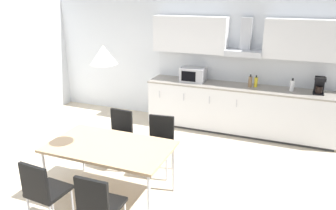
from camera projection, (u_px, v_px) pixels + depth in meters
The scene contains 16 objects.
ground_plane at pixel (130, 183), 4.73m from camera, with size 9.39×8.29×0.02m, color beige.
wall_back at pixel (191, 58), 6.78m from camera, with size 7.51×0.10×2.63m, color silver.
kitchen_counter at pixel (239, 109), 6.35m from camera, with size 3.60×0.66×0.92m.
backsplash_tile at pixel (244, 69), 6.38m from camera, with size 3.58×0.02×0.53m, color silver.
upper_wall_cabinets at pixel (245, 37), 6.03m from camera, with size 3.58×0.40×0.69m.
microwave at pixel (193, 75), 6.48m from camera, with size 0.48×0.35×0.28m.
coffee_maker at pixel (319, 85), 5.70m from camera, with size 0.18×0.19×0.30m.
bottle_white at pixel (292, 86), 5.87m from camera, with size 0.08×0.08×0.24m.
bottle_brown at pixel (250, 82), 6.12m from camera, with size 0.07×0.07×0.24m.
bottle_yellow at pixel (256, 82), 6.13m from camera, with size 0.06×0.06×0.22m.
dining_table at pixel (110, 148), 4.22m from camera, with size 1.60×0.92×0.75m.
chair_far_left at pixel (119, 132), 5.14m from camera, with size 0.42×0.42×0.87m.
chair_near_left at pixel (43, 188), 3.66m from camera, with size 0.43×0.43×0.87m.
chair_near_right at pixel (98, 203), 3.41m from camera, with size 0.41×0.41×0.87m.
chair_far_right at pixel (160, 139), 4.89m from camera, with size 0.44×0.44×0.87m.
pendant_lamp at pixel (103, 55), 3.82m from camera, with size 0.32×0.32×0.22m, color silver.
Camera 1 is at (2.02, -3.61, 2.61)m, focal length 35.00 mm.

